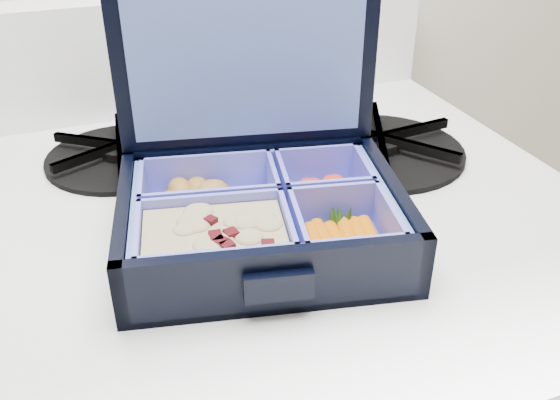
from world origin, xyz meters
name	(u,v)px	position (x,y,z in m)	size (l,w,h in m)	color
bento_box	(262,218)	(0.13, 1.59, 0.97)	(0.25, 0.19, 0.06)	black
burner_grate	(379,142)	(0.32, 1.71, 0.96)	(0.20, 0.20, 0.03)	black
burner_grate_rear	(121,152)	(0.04, 1.80, 0.95)	(0.17, 0.17, 0.02)	black
fork	(279,166)	(0.20, 1.72, 0.95)	(0.02, 0.17, 0.01)	silver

